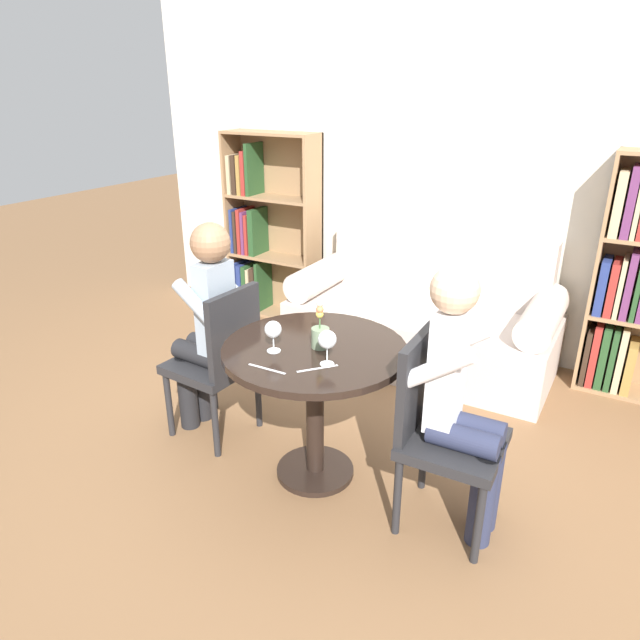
% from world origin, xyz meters
% --- Properties ---
extents(ground_plane, '(16.00, 16.00, 0.00)m').
position_xyz_m(ground_plane, '(0.00, 0.00, 0.00)').
color(ground_plane, brown).
extents(back_wall, '(5.20, 0.05, 2.70)m').
position_xyz_m(back_wall, '(0.00, 1.93, 1.35)').
color(back_wall, beige).
rests_on(back_wall, ground_plane).
extents(round_table, '(0.88, 0.88, 0.73)m').
position_xyz_m(round_table, '(0.00, 0.00, 0.57)').
color(round_table, black).
rests_on(round_table, ground_plane).
extents(couch, '(1.82, 0.80, 0.92)m').
position_xyz_m(couch, '(0.00, 1.51, 0.31)').
color(couch, beige).
rests_on(couch, ground_plane).
extents(bookshelf_left, '(0.81, 0.28, 1.53)m').
position_xyz_m(bookshelf_left, '(-1.53, 1.78, 0.71)').
color(bookshelf_left, '#93704C').
rests_on(bookshelf_left, ground_plane).
extents(chair_left, '(0.45, 0.45, 0.90)m').
position_xyz_m(chair_left, '(-0.63, 0.05, 0.49)').
color(chair_left, '#232326').
rests_on(chair_left, ground_plane).
extents(chair_right, '(0.43, 0.43, 0.90)m').
position_xyz_m(chair_right, '(0.63, -0.00, 0.49)').
color(chair_right, '#232326').
rests_on(chair_right, ground_plane).
extents(person_left, '(0.43, 0.36, 1.24)m').
position_xyz_m(person_left, '(-0.72, 0.06, 0.66)').
color(person_left, black).
rests_on(person_left, ground_plane).
extents(person_right, '(0.42, 0.35, 1.23)m').
position_xyz_m(person_right, '(0.72, -0.00, 0.65)').
color(person_right, '#282D47').
rests_on(person_right, ground_plane).
extents(wine_glass_left, '(0.08, 0.08, 0.15)m').
position_xyz_m(wine_glass_left, '(-0.14, -0.13, 0.83)').
color(wine_glass_left, white).
rests_on(wine_glass_left, round_table).
extents(wine_glass_right, '(0.08, 0.08, 0.16)m').
position_xyz_m(wine_glass_right, '(0.14, -0.13, 0.84)').
color(wine_glass_right, white).
rests_on(wine_glass_right, round_table).
extents(flower_vase, '(0.09, 0.09, 0.24)m').
position_xyz_m(flower_vase, '(0.02, 0.01, 0.81)').
color(flower_vase, gray).
rests_on(flower_vase, round_table).
extents(knife_left_setting, '(0.19, 0.01, 0.00)m').
position_xyz_m(knife_left_setting, '(-0.07, -0.30, 0.73)').
color(knife_left_setting, silver).
rests_on(knife_left_setting, round_table).
extents(fork_left_setting, '(0.13, 0.15, 0.00)m').
position_xyz_m(fork_left_setting, '(0.12, -0.19, 0.73)').
color(fork_left_setting, silver).
rests_on(fork_left_setting, round_table).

